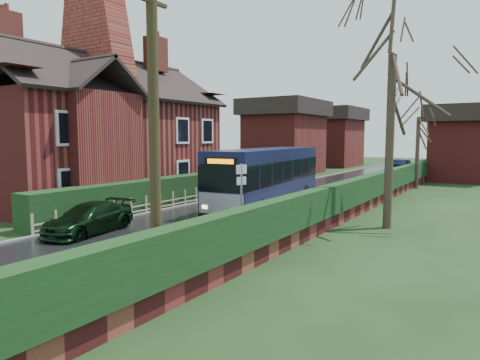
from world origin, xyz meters
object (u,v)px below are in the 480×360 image
Objects in this scene: bus at (267,178)px; car_green at (89,218)px; telegraph_pole at (154,141)px; bus_stop_sign at (241,191)px; car_silver at (258,185)px; brick_house at (98,127)px.

bus is 10.05m from car_green.
telegraph_pole is at bearing -77.58° from bus.
car_silver is at bearing 138.50° from bus_stop_sign.
telegraph_pole is (4.38, -13.24, 2.14)m from bus.
bus_stop_sign is (3.20, -7.64, 0.31)m from bus.
car_green is at bearing -85.44° from car_silver.
car_green is at bearing -140.11° from bus_stop_sign.
car_green is (6.85, -6.17, -3.78)m from brick_house.
telegraph_pole reaches higher than car_silver.
bus is 2.58× the size of car_green.
bus is 2.47× the size of car_silver.
car_green is 6.35m from bus_stop_sign.
bus_stop_sign is (5.50, -10.64, 1.15)m from car_silver.
bus_stop_sign is at bearing -56.35° from car_silver.
bus_stop_sign is at bearing -18.16° from brick_house.
car_silver is 1.50× the size of bus_stop_sign.
telegraph_pole is (1.18, -5.60, 1.82)m from bus_stop_sign.
car_silver is (-2.30, 3.00, -0.84)m from bus.
brick_house reaches higher than car_green.
brick_house is at bearing 128.93° from car_green.
bus_stop_sign is 0.39× the size of telegraph_pole.
bus is 14.10m from telegraph_pole.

